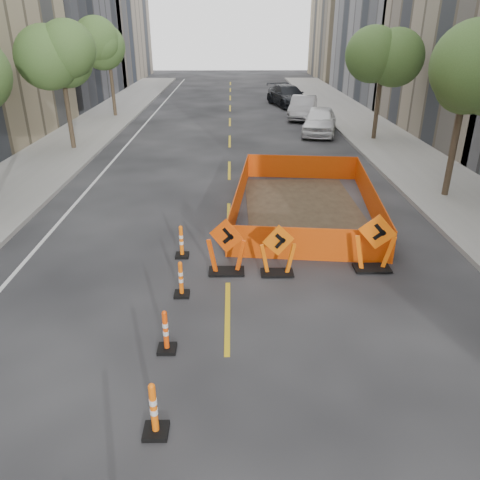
{
  "coord_description": "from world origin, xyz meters",
  "views": [
    {
      "loc": [
        0.13,
        -5.13,
        6.12
      ],
      "look_at": [
        0.32,
        5.8,
        1.1
      ],
      "focal_mm": 35.0,
      "sensor_mm": 36.0,
      "label": 1
    }
  ],
  "objects_px": {
    "channelizer_3": "(154,409)",
    "channelizer_5": "(181,279)",
    "chevron_sign_right": "(375,243)",
    "chevron_sign_center": "(278,250)",
    "channelizer_4": "(166,331)",
    "parked_car_mid": "(303,107)",
    "channelizer_6": "(181,241)",
    "parked_car_near": "(320,121)",
    "parked_car_far": "(288,96)",
    "chevron_sign_left": "(226,246)"
  },
  "relations": [
    {
      "from": "channelizer_6",
      "to": "parked_car_near",
      "type": "relative_size",
      "value": 0.2
    },
    {
      "from": "parked_car_near",
      "to": "parked_car_mid",
      "type": "bearing_deg",
      "value": 105.92
    },
    {
      "from": "chevron_sign_center",
      "to": "parked_car_mid",
      "type": "height_order",
      "value": "parked_car_mid"
    },
    {
      "from": "channelizer_5",
      "to": "chevron_sign_center",
      "type": "relative_size",
      "value": 0.65
    },
    {
      "from": "channelizer_5",
      "to": "parked_car_mid",
      "type": "relative_size",
      "value": 0.2
    },
    {
      "from": "parked_car_mid",
      "to": "channelizer_6",
      "type": "bearing_deg",
      "value": -92.38
    },
    {
      "from": "chevron_sign_left",
      "to": "chevron_sign_right",
      "type": "distance_m",
      "value": 4.0
    },
    {
      "from": "channelizer_4",
      "to": "chevron_sign_right",
      "type": "distance_m",
      "value": 6.24
    },
    {
      "from": "channelizer_6",
      "to": "chevron_sign_left",
      "type": "distance_m",
      "value": 1.68
    },
    {
      "from": "channelizer_6",
      "to": "parked_car_near",
      "type": "height_order",
      "value": "parked_car_near"
    },
    {
      "from": "channelizer_3",
      "to": "chevron_sign_right",
      "type": "relative_size",
      "value": 0.63
    },
    {
      "from": "channelizer_6",
      "to": "chevron_sign_center",
      "type": "relative_size",
      "value": 0.67
    },
    {
      "from": "chevron_sign_left",
      "to": "parked_car_far",
      "type": "bearing_deg",
      "value": 104.36
    },
    {
      "from": "chevron_sign_right",
      "to": "parked_car_near",
      "type": "relative_size",
      "value": 0.34
    },
    {
      "from": "parked_car_far",
      "to": "channelizer_6",
      "type": "bearing_deg",
      "value": -116.6
    },
    {
      "from": "channelizer_4",
      "to": "channelizer_6",
      "type": "relative_size",
      "value": 0.99
    },
    {
      "from": "channelizer_4",
      "to": "chevron_sign_center",
      "type": "bearing_deg",
      "value": 51.45
    },
    {
      "from": "channelizer_6",
      "to": "chevron_sign_left",
      "type": "xyz_separation_m",
      "value": [
        1.3,
        -1.01,
        0.31
      ]
    },
    {
      "from": "channelizer_4",
      "to": "chevron_sign_center",
      "type": "distance_m",
      "value": 4.13
    },
    {
      "from": "chevron_sign_center",
      "to": "parked_car_mid",
      "type": "xyz_separation_m",
      "value": [
        3.93,
        23.34,
        0.05
      ]
    },
    {
      "from": "channelizer_3",
      "to": "parked_car_near",
      "type": "height_order",
      "value": "parked_car_near"
    },
    {
      "from": "channelizer_6",
      "to": "parked_car_mid",
      "type": "bearing_deg",
      "value": 73.47
    },
    {
      "from": "chevron_sign_center",
      "to": "parked_car_mid",
      "type": "bearing_deg",
      "value": 65.52
    },
    {
      "from": "channelizer_3",
      "to": "chevron_sign_right",
      "type": "height_order",
      "value": "chevron_sign_right"
    },
    {
      "from": "channelizer_3",
      "to": "chevron_sign_center",
      "type": "bearing_deg",
      "value": 65.28
    },
    {
      "from": "channelizer_6",
      "to": "parked_car_mid",
      "type": "xyz_separation_m",
      "value": [
        6.6,
        22.23,
        0.29
      ]
    },
    {
      "from": "channelizer_4",
      "to": "parked_car_near",
      "type": "distance_m",
      "value": 22.25
    },
    {
      "from": "parked_car_near",
      "to": "chevron_sign_center",
      "type": "bearing_deg",
      "value": -90.32
    },
    {
      "from": "parked_car_near",
      "to": "parked_car_far",
      "type": "distance_m",
      "value": 11.2
    },
    {
      "from": "channelizer_3",
      "to": "parked_car_far",
      "type": "relative_size",
      "value": 0.18
    },
    {
      "from": "channelizer_6",
      "to": "chevron_sign_right",
      "type": "xyz_separation_m",
      "value": [
        5.31,
        -0.91,
        0.34
      ]
    },
    {
      "from": "channelizer_3",
      "to": "channelizer_5",
      "type": "xyz_separation_m",
      "value": [
        0.01,
        4.33,
        -0.05
      ]
    },
    {
      "from": "channelizer_3",
      "to": "channelizer_4",
      "type": "height_order",
      "value": "channelizer_3"
    },
    {
      "from": "channelizer_5",
      "to": "chevron_sign_right",
      "type": "bearing_deg",
      "value": 13.85
    },
    {
      "from": "channelizer_5",
      "to": "chevron_sign_left",
      "type": "height_order",
      "value": "chevron_sign_left"
    },
    {
      "from": "chevron_sign_center",
      "to": "chevron_sign_right",
      "type": "relative_size",
      "value": 0.88
    },
    {
      "from": "channelizer_3",
      "to": "parked_car_mid",
      "type": "relative_size",
      "value": 0.22
    },
    {
      "from": "chevron_sign_right",
      "to": "chevron_sign_center",
      "type": "bearing_deg",
      "value": -152.79
    },
    {
      "from": "channelizer_4",
      "to": "channelizer_6",
      "type": "distance_m",
      "value": 4.33
    },
    {
      "from": "channelizer_5",
      "to": "channelizer_3",
      "type": "bearing_deg",
      "value": -90.15
    },
    {
      "from": "channelizer_4",
      "to": "chevron_sign_center",
      "type": "height_order",
      "value": "chevron_sign_center"
    },
    {
      "from": "channelizer_3",
      "to": "chevron_sign_left",
      "type": "distance_m",
      "value": 5.61
    },
    {
      "from": "channelizer_3",
      "to": "chevron_sign_center",
      "type": "height_order",
      "value": "chevron_sign_center"
    },
    {
      "from": "chevron_sign_left",
      "to": "parked_car_mid",
      "type": "relative_size",
      "value": 0.34
    },
    {
      "from": "channelizer_3",
      "to": "chevron_sign_left",
      "type": "height_order",
      "value": "chevron_sign_left"
    },
    {
      "from": "chevron_sign_center",
      "to": "parked_car_mid",
      "type": "distance_m",
      "value": 23.67
    },
    {
      "from": "channelizer_5",
      "to": "channelizer_6",
      "type": "relative_size",
      "value": 0.97
    },
    {
      "from": "channelizer_4",
      "to": "parked_car_far",
      "type": "relative_size",
      "value": 0.17
    },
    {
      "from": "channelizer_3",
      "to": "channelizer_4",
      "type": "bearing_deg",
      "value": 92.29
    },
    {
      "from": "chevron_sign_right",
      "to": "parked_car_far",
      "type": "bearing_deg",
      "value": 111.1
    }
  ]
}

